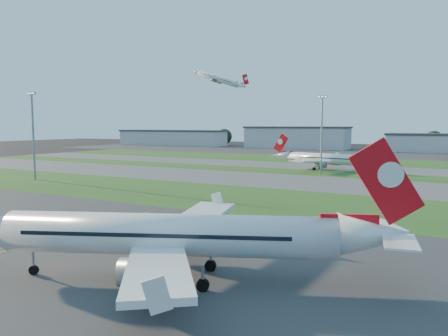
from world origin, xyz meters
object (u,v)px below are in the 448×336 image
Objects in this scene: airliner_taxiing at (325,159)px; light_mast_centre at (322,129)px; light_mast_west at (33,130)px; airliner_parked at (172,236)px.

light_mast_centre reaches higher than airliner_taxiing.
airliner_taxiing is at bearing 45.25° from light_mast_west.
airliner_parked is at bearing -30.18° from light_mast_west.
light_mast_west is at bearing -141.34° from light_mast_centre.
airliner_taxiing is 1.43× the size of light_mast_centre.
light_mast_centre is (2.02, -12.58, 10.74)m from airliner_taxiing.
light_mast_centre is at bearing 108.98° from airliner_taxiing.
airliner_parked reaches higher than airliner_taxiing.
airliner_parked is 1.09× the size of airliner_taxiing.
airliner_parked is at bearing 107.98° from airliner_taxiing.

